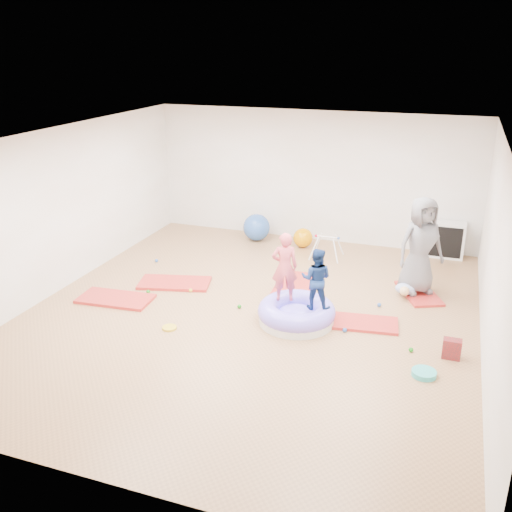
% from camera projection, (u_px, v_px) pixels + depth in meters
% --- Properties ---
extents(room, '(7.01, 8.01, 2.81)m').
position_uv_depth(room, '(249.00, 232.00, 8.70)').
color(room, '#9B7348').
rests_on(room, ground).
extents(gym_mat_front_left, '(1.29, 0.72, 0.05)m').
position_uv_depth(gym_mat_front_left, '(115.00, 299.00, 9.68)').
color(gym_mat_front_left, '#AE311D').
rests_on(gym_mat_front_left, ground).
extents(gym_mat_mid_left, '(1.38, 0.93, 0.05)m').
position_uv_depth(gym_mat_mid_left, '(175.00, 283.00, 10.31)').
color(gym_mat_mid_left, '#AE311D').
rests_on(gym_mat_mid_left, ground).
extents(gym_mat_center_back, '(0.74, 1.36, 0.06)m').
position_uv_depth(gym_mat_center_back, '(294.00, 287.00, 10.15)').
color(gym_mat_center_back, '#AE311D').
rests_on(gym_mat_center_back, ground).
extents(gym_mat_right, '(1.18, 0.70, 0.05)m').
position_uv_depth(gym_mat_right, '(361.00, 323.00, 8.86)').
color(gym_mat_right, '#AE311D').
rests_on(gym_mat_right, ground).
extents(gym_mat_rear_right, '(0.92, 1.18, 0.04)m').
position_uv_depth(gym_mat_rear_right, '(419.00, 293.00, 9.90)').
color(gym_mat_rear_right, '#AE311D').
rests_on(gym_mat_rear_right, ground).
extents(inflatable_cushion, '(1.22, 1.22, 0.38)m').
position_uv_depth(inflatable_cushion, '(296.00, 313.00, 8.89)').
color(inflatable_cushion, silver).
rests_on(inflatable_cushion, ground).
extents(child_pink, '(0.47, 0.39, 1.11)m').
position_uv_depth(child_pink, '(285.00, 264.00, 8.79)').
color(child_pink, '#CE4B55').
rests_on(child_pink, inflatable_cushion).
extents(child_navy, '(0.49, 0.39, 0.96)m').
position_uv_depth(child_navy, '(316.00, 276.00, 8.54)').
color(child_navy, navy).
rests_on(child_navy, inflatable_cushion).
extents(adult_caregiver, '(0.98, 0.91, 1.69)m').
position_uv_depth(adult_caregiver, '(421.00, 245.00, 9.64)').
color(adult_caregiver, '#5E5E63').
rests_on(adult_caregiver, gym_mat_rear_right).
extents(infant, '(0.34, 0.35, 0.20)m').
position_uv_depth(infant, '(405.00, 289.00, 9.76)').
color(infant, '#92A7D6').
rests_on(infant, gym_mat_rear_right).
extents(ball_pit_balls, '(5.18, 1.97, 0.07)m').
position_uv_depth(ball_pit_balls, '(259.00, 302.00, 9.54)').
color(ball_pit_balls, '#2751A1').
rests_on(ball_pit_balls, ground).
extents(exercise_ball_blue, '(0.59, 0.59, 0.59)m').
position_uv_depth(exercise_ball_blue, '(257.00, 227.00, 12.51)').
color(exercise_ball_blue, '#2751A1').
rests_on(exercise_ball_blue, ground).
extents(exercise_ball_orange, '(0.41, 0.41, 0.41)m').
position_uv_depth(exercise_ball_orange, '(303.00, 238.00, 12.12)').
color(exercise_ball_orange, '#D68700').
rests_on(exercise_ball_orange, ground).
extents(infant_play_gym, '(0.61, 0.58, 0.47)m').
position_uv_depth(infant_play_gym, '(327.00, 244.00, 11.45)').
color(infant_play_gym, silver).
rests_on(infant_play_gym, ground).
extents(cube_shelf, '(0.73, 0.36, 0.73)m').
position_uv_depth(cube_shelf, '(446.00, 240.00, 11.52)').
color(cube_shelf, silver).
rests_on(cube_shelf, ground).
extents(balance_disc, '(0.32, 0.32, 0.07)m').
position_uv_depth(balance_disc, '(424.00, 373.00, 7.50)').
color(balance_disc, teal).
rests_on(balance_disc, ground).
extents(backpack, '(0.25, 0.15, 0.29)m').
position_uv_depth(backpack, '(452.00, 349.00, 7.88)').
color(backpack, maroon).
rests_on(backpack, ground).
extents(yellow_toy, '(0.22, 0.22, 0.03)m').
position_uv_depth(yellow_toy, '(169.00, 328.00, 8.72)').
color(yellow_toy, gold).
rests_on(yellow_toy, ground).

